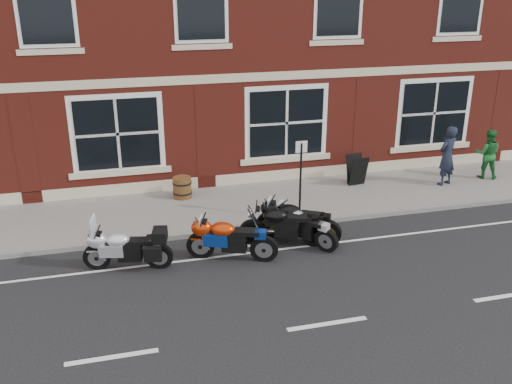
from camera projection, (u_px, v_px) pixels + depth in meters
ground at (281, 253)px, 13.56m from camera, size 80.00×80.00×0.00m
sidewalk at (251, 204)px, 16.24m from camera, size 30.00×3.00×0.12m
kerb at (266, 227)px, 14.82m from camera, size 30.00×0.16×0.12m
moto_touring_silver at (125, 247)px, 12.70m from camera, size 1.98×0.63×1.32m
moto_sport_red at (230, 237)px, 13.10m from camera, size 2.04×0.90×0.96m
moto_sport_black at (297, 220)px, 14.02m from camera, size 1.92×1.23×0.97m
moto_sport_silver at (302, 225)px, 13.88m from camera, size 1.31×1.61×0.88m
moto_naked_black at (282, 224)px, 13.78m from camera, size 2.12×0.79×0.98m
pedestrian_left at (447, 156)px, 17.26m from camera, size 0.79×0.66×1.84m
pedestrian_right at (487, 154)px, 17.89m from camera, size 0.95×0.88×1.57m
a_board_sign at (357, 170)px, 17.44m from camera, size 0.59×0.44×0.92m
barrel_planter at (182, 187)px, 16.47m from camera, size 0.55×0.55×0.62m
parking_sign at (301, 175)px, 14.70m from camera, size 0.30×0.06×2.14m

